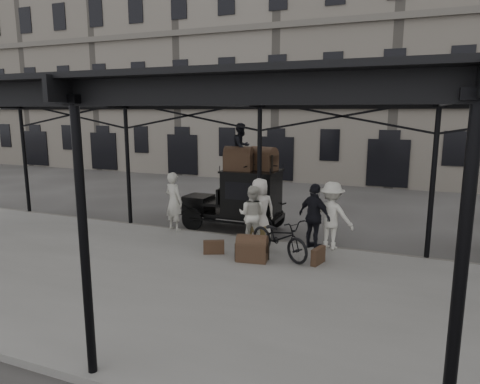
# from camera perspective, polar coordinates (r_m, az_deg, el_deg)

# --- Properties ---
(ground) EXTENTS (120.00, 120.00, 0.00)m
(ground) POSITION_cam_1_polar(r_m,az_deg,el_deg) (12.22, -0.68, -9.33)
(ground) COLOR #383533
(ground) RESTS_ON ground
(platform) EXTENTS (28.00, 8.00, 0.15)m
(platform) POSITION_cam_1_polar(r_m,az_deg,el_deg) (10.51, -5.01, -12.37)
(platform) COLOR slate
(platform) RESTS_ON ground
(canopy) EXTENTS (22.50, 9.00, 4.74)m
(canopy) POSITION_cam_1_polar(r_m,az_deg,el_deg) (9.93, -4.69, 13.05)
(canopy) COLOR black
(canopy) RESTS_ON ground
(building_frontage) EXTENTS (64.00, 8.00, 14.00)m
(building_frontage) POSITION_cam_1_polar(r_m,az_deg,el_deg) (29.06, 13.73, 15.97)
(building_frontage) COLOR slate
(building_frontage) RESTS_ON ground
(taxi) EXTENTS (3.65, 1.55, 2.18)m
(taxi) POSITION_cam_1_polar(r_m,az_deg,el_deg) (15.12, 0.45, -0.67)
(taxi) COLOR black
(taxi) RESTS_ON ground
(porter_left) EXTENTS (0.85, 0.69, 2.01)m
(porter_left) POSITION_cam_1_polar(r_m,az_deg,el_deg) (14.78, -8.81, -1.25)
(porter_left) COLOR beige
(porter_left) RESTS_ON platform
(porter_midleft) EXTENTS (0.90, 0.70, 1.82)m
(porter_midleft) POSITION_cam_1_polar(r_m,az_deg,el_deg) (13.16, 1.64, -3.05)
(porter_midleft) COLOR beige
(porter_midleft) RESTS_ON platform
(porter_centre) EXTENTS (1.16, 1.09, 1.99)m
(porter_centre) POSITION_cam_1_polar(r_m,az_deg,el_deg) (13.47, 2.65, -2.34)
(porter_centre) COLOR silver
(porter_centre) RESTS_ON platform
(porter_official) EXTENTS (1.24, 0.98, 1.96)m
(porter_official) POSITION_cam_1_polar(r_m,az_deg,el_deg) (12.84, 9.89, -3.22)
(porter_official) COLOR black
(porter_official) RESTS_ON platform
(porter_right) EXTENTS (1.40, 0.93, 2.02)m
(porter_right) POSITION_cam_1_polar(r_m,az_deg,el_deg) (12.92, 12.11, -3.09)
(porter_right) COLOR silver
(porter_right) RESTS_ON platform
(bicycle) EXTENTS (2.26, 1.71, 1.14)m
(bicycle) POSITION_cam_1_polar(r_m,az_deg,el_deg) (12.06, 5.26, -6.05)
(bicycle) COLOR black
(bicycle) RESTS_ON platform
(porter_roof) EXTENTS (0.81, 0.93, 1.62)m
(porter_roof) POSITION_cam_1_polar(r_m,az_deg,el_deg) (14.79, 0.20, 6.06)
(porter_roof) COLOR black
(porter_roof) RESTS_ON taxi
(steamer_trunk_roof_near) EXTENTS (1.01, 0.69, 0.69)m
(steamer_trunk_roof_near) POSITION_cam_1_polar(r_m,az_deg,el_deg) (14.71, -0.20, 4.23)
(steamer_trunk_roof_near) COLOR #44321F
(steamer_trunk_roof_near) RESTS_ON taxi
(steamer_trunk_roof_far) EXTENTS (1.05, 0.82, 0.67)m
(steamer_trunk_roof_far) POSITION_cam_1_polar(r_m,az_deg,el_deg) (14.87, 3.15, 4.24)
(steamer_trunk_roof_far) COLOR #44321F
(steamer_trunk_roof_far) RESTS_ON taxi
(steamer_trunk_platform) EXTENTS (0.90, 0.63, 0.61)m
(steamer_trunk_platform) POSITION_cam_1_polar(r_m,az_deg,el_deg) (11.80, 1.63, -7.73)
(steamer_trunk_platform) COLOR #44321F
(steamer_trunk_platform) RESTS_ON platform
(wicker_hamper) EXTENTS (0.64, 0.50, 0.50)m
(wicker_hamper) POSITION_cam_1_polar(r_m,az_deg,el_deg) (13.59, 2.30, -5.48)
(wicker_hamper) COLOR olive
(wicker_hamper) RESTS_ON platform
(suitcase_upright) EXTENTS (0.29, 0.62, 0.45)m
(suitcase_upright) POSITION_cam_1_polar(r_m,az_deg,el_deg) (11.77, 10.38, -8.36)
(suitcase_upright) COLOR #44321F
(suitcase_upright) RESTS_ON platform
(suitcase_flat) EXTENTS (0.61, 0.39, 0.40)m
(suitcase_flat) POSITION_cam_1_polar(r_m,az_deg,el_deg) (12.39, -3.51, -7.35)
(suitcase_flat) COLOR #44321F
(suitcase_flat) RESTS_ON platform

